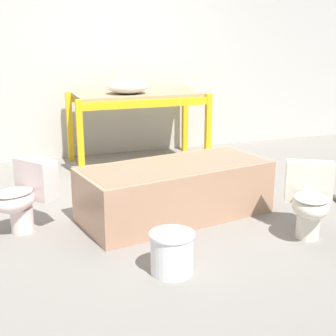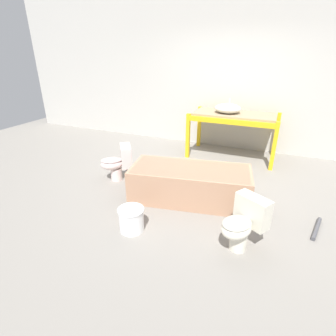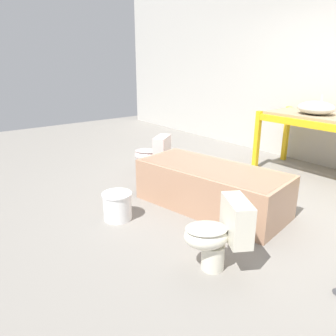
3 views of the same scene
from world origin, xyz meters
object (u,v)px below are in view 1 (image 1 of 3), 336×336
(sink_basin, at_px, (128,86))
(bathtub_main, at_px, (176,187))
(toilet_near, at_px, (24,194))
(toilet_far, at_px, (309,198))
(bucket_white, at_px, (172,252))

(sink_basin, distance_m, bathtub_main, 2.02)
(toilet_near, bearing_deg, toilet_far, 31.90)
(sink_basin, height_order, bucket_white, sink_basin)
(bathtub_main, relative_size, bucket_white, 5.67)
(sink_basin, bearing_deg, toilet_far, -74.17)
(bathtub_main, distance_m, bucket_white, 1.06)
(toilet_near, bearing_deg, bucket_white, 3.48)
(bathtub_main, distance_m, toilet_far, 1.15)
(toilet_near, bearing_deg, bathtub_main, 49.01)
(sink_basin, distance_m, bucket_white, 3.03)
(bathtub_main, bearing_deg, bucket_white, -122.66)
(sink_basin, bearing_deg, toilet_near, -128.09)
(bathtub_main, relative_size, toilet_near, 3.00)
(bucket_white, bearing_deg, toilet_near, 128.73)
(sink_basin, height_order, bathtub_main, sink_basin)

